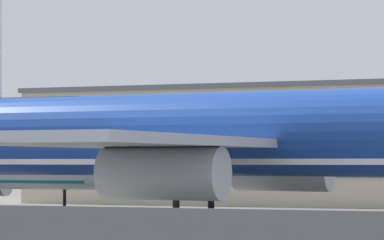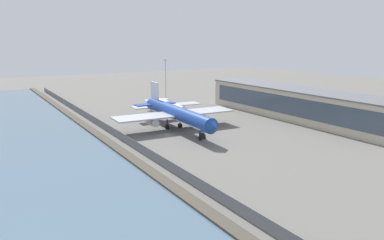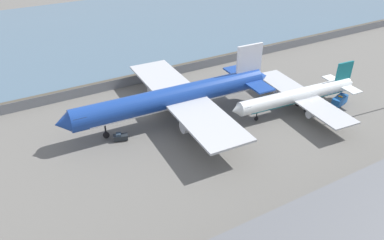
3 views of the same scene
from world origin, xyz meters
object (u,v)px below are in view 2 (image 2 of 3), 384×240
Objects in this scene: cargo_jet_blue at (177,114)px; ops_van at (163,107)px; baggage_tug at (202,136)px; apron_light_mast_apron_west at (166,80)px; passenger_jet_white_teal at (168,105)px.

cargo_jet_blue reaches higher than ops_van.
ops_van is at bearing 167.06° from baggage_tug.
cargo_jet_blue is 15.88m from baggage_tug.
apron_light_mast_apron_west reaches higher than cargo_jet_blue.
cargo_jet_blue is 9.59× the size of ops_van.
passenger_jet_white_teal is 1.60× the size of apron_light_mast_apron_west.
cargo_jet_blue is at bearing -21.01° from passenger_jet_white_teal.
apron_light_mast_apron_west is (-22.43, 10.57, 8.74)m from passenger_jet_white_teal.
baggage_tug is at bearing -12.94° from ops_van.
apron_light_mast_apron_west reaches higher than passenger_jet_white_teal.
cargo_jet_blue is at bearing -22.91° from apron_light_mast_apron_west.
baggage_tug is 0.63× the size of ops_van.
passenger_jet_white_teal reaches higher than baggage_tug.
passenger_jet_white_teal is at bearing 168.03° from baggage_tug.
ops_van is at bearing 160.25° from cargo_jet_blue.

